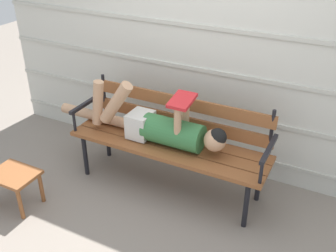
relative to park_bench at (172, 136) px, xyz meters
The scene contains 5 objects.
ground_plane 0.57m from the park_bench, 90.00° to the right, with size 12.00×12.00×0.00m, color gray.
house_siding 0.85m from the park_bench, 90.00° to the left, with size 4.43×0.08×2.41m.
park_bench is the anchor object (origin of this frame).
reclining_person 0.17m from the park_bench, 146.09° to the right, with size 1.76×0.25×0.55m.
footstool 1.42m from the park_bench, 139.65° to the right, with size 0.40×0.31×0.34m.
Camera 1 is at (1.36, -2.49, 2.33)m, focal length 42.06 mm.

